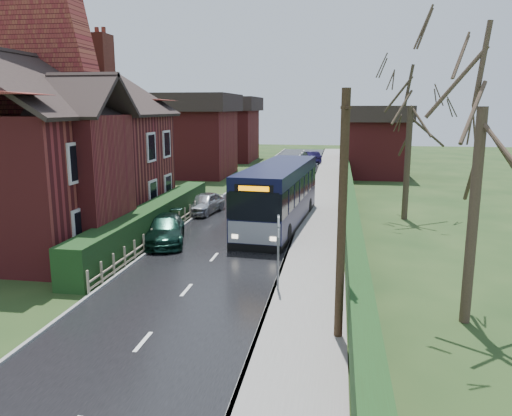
% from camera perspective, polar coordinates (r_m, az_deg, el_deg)
% --- Properties ---
extents(ground, '(140.00, 140.00, 0.00)m').
position_cam_1_polar(ground, '(19.71, -6.23, -7.33)').
color(ground, '#384C20').
rests_on(ground, ground).
extents(road, '(6.00, 100.00, 0.02)m').
position_cam_1_polar(road, '(29.11, -0.99, -1.11)').
color(road, black).
rests_on(road, ground).
extents(pavement, '(2.50, 100.00, 0.14)m').
position_cam_1_polar(pavement, '(28.66, 7.40, -1.28)').
color(pavement, slate).
rests_on(pavement, ground).
extents(kerb_right, '(0.12, 100.00, 0.14)m').
position_cam_1_polar(kerb_right, '(28.73, 5.00, -1.20)').
color(kerb_right, gray).
rests_on(kerb_right, ground).
extents(kerb_left, '(0.12, 100.00, 0.10)m').
position_cam_1_polar(kerb_left, '(29.79, -6.78, -0.83)').
color(kerb_left, gray).
rests_on(kerb_left, ground).
extents(front_hedge, '(1.20, 16.00, 1.60)m').
position_cam_1_polar(front_hedge, '(25.27, -11.79, -1.44)').
color(front_hedge, black).
rests_on(front_hedge, ground).
extents(picket_fence, '(0.10, 16.00, 0.90)m').
position_cam_1_polar(picket_fence, '(25.09, -10.16, -2.29)').
color(picket_fence, '#9D886A').
rests_on(picket_fence, ground).
extents(right_wall_hedge, '(0.60, 50.00, 1.80)m').
position_cam_1_polar(right_wall_hedge, '(28.47, 10.56, 0.48)').
color(right_wall_hedge, maroon).
rests_on(right_wall_hedge, ground).
extents(brick_house, '(9.30, 14.60, 10.30)m').
position_cam_1_polar(brick_house, '(26.69, -22.08, 6.41)').
color(brick_house, maroon).
rests_on(brick_house, ground).
extents(bus, '(3.42, 11.13, 3.33)m').
position_cam_1_polar(bus, '(26.94, 2.62, 1.42)').
color(bus, black).
rests_on(bus, ground).
extents(car_silver, '(2.09, 3.92, 1.27)m').
position_cam_1_polar(car_silver, '(30.42, -5.91, 0.57)').
color(car_silver, silver).
rests_on(car_silver, ground).
extents(car_green, '(2.94, 4.75, 1.28)m').
position_cam_1_polar(car_green, '(24.05, -10.40, -2.42)').
color(car_green, black).
rests_on(car_green, ground).
extents(car_distant, '(2.73, 4.49, 1.40)m').
position_cam_1_polar(car_distant, '(58.47, 6.26, 5.78)').
color(car_distant, black).
rests_on(car_distant, ground).
extents(bus_stop_sign, '(0.12, 0.42, 2.77)m').
position_cam_1_polar(bus_stop_sign, '(16.94, 2.56, -3.93)').
color(bus_stop_sign, slate).
rests_on(bus_stop_sign, ground).
extents(telegraph_pole, '(0.27, 0.87, 6.79)m').
position_cam_1_polar(telegraph_pole, '(13.28, 9.80, -1.22)').
color(telegraph_pole, black).
rests_on(telegraph_pole, ground).
extents(tree_right_near, '(4.19, 4.19, 9.05)m').
position_cam_1_polar(tree_right_near, '(15.33, 24.65, 12.12)').
color(tree_right_near, '#3C2E24').
rests_on(tree_right_near, ground).
extents(tree_right_far, '(4.72, 4.72, 9.12)m').
position_cam_1_polar(tree_right_far, '(29.38, 17.32, 11.87)').
color(tree_right_far, '#34291E').
rests_on(tree_right_far, ground).
extents(tree_house_side, '(4.73, 4.73, 10.74)m').
position_cam_1_polar(tree_house_side, '(34.32, -21.62, 13.47)').
color(tree_house_side, '#3A2B22').
rests_on(tree_house_side, ground).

